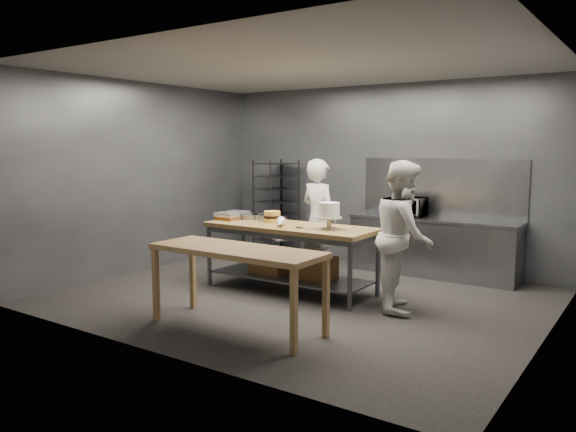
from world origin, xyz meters
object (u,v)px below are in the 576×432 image
Objects in this scene: work_table at (290,250)px; chef_right at (404,236)px; near_counter at (237,256)px; layer_cake at (272,217)px; frosted_cake_stand at (329,212)px; microwave at (408,207)px; chef_behind at (319,220)px; speed_rack at (276,209)px.

chef_right reaches higher than work_table.
near_counter is 8.58× the size of layer_cake.
near_counter is at bearing -97.01° from frosted_cake_stand.
work_table is 6.88× the size of frosted_cake_stand.
chef_right is at bearing -0.53° from layer_cake.
frosted_cake_stand reaches higher than layer_cake.
chef_behind is at bearing -127.34° from microwave.
microwave is at bearing 83.14° from frosted_cake_stand.
chef_right is (1.66, -0.74, 0.01)m from chef_behind.
near_counter is at bearing -75.37° from work_table.
chef_behind is 1.50m from microwave.
microwave is (0.45, 3.66, 0.24)m from near_counter.
speed_rack is 2.98m from frosted_cake_stand.
frosted_cake_stand is at bearing -40.96° from speed_rack.
speed_rack is 0.97× the size of chef_behind.
work_table is 0.86m from frosted_cake_stand.
speed_rack is at bearing -178.16° from microwave.
near_counter is 4.12m from speed_rack.
near_counter is at bearing -65.59° from layer_cake.
layer_cake is at bearing 65.90° from chef_right.
chef_right is at bearing 1.93° from work_table.
layer_cake reaches higher than work_table.
chef_behind reaches higher than layer_cake.
chef_right is (1.20, 1.73, 0.10)m from near_counter.
near_counter is 5.73× the size of frosted_cake_stand.
frosted_cake_stand is (0.64, -0.04, 0.57)m from work_table.
work_table is 1.37× the size of speed_rack.
layer_cake is (-0.33, -0.72, 0.10)m from chef_behind.
frosted_cake_stand reaches higher than work_table.
frosted_cake_stand is (2.24, -1.95, 0.29)m from speed_rack.
layer_cake is at bearing 114.41° from near_counter.
layer_cake is at bearing -55.78° from speed_rack.
chef_behind is at bearing 65.21° from layer_cake.
speed_rack reaches higher than near_counter.
near_counter is at bearing 121.83° from chef_right.
chef_behind is 0.99× the size of chef_right.
microwave is at bearing 66.01° from work_table.
frosted_cake_stand is at bearing -3.73° from work_table.
speed_rack is at bearing 119.66° from near_counter.
work_table is 1.33× the size of chef_behind.
chef_right reaches higher than microwave.
microwave is at bearing 83.08° from near_counter.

